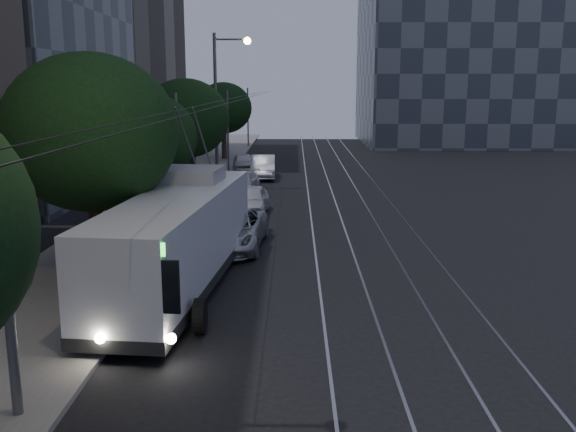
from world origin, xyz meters
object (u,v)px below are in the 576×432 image
Objects in this scene: trolleybus at (180,239)px; car_white_b at (242,182)px; car_white_c at (263,167)px; car_white_a at (250,200)px; pickup_silver at (231,230)px; car_white_d at (244,162)px; streetlamp_near at (10,54)px; streetlamp_far at (222,96)px.

car_white_b is (0.44, 18.36, -1.00)m from trolleybus.
car_white_a is at bearing -92.03° from car_white_c.
car_white_c reaches higher than pickup_silver.
pickup_silver is at bearing -93.91° from car_white_d.
car_white_c is (0.00, 12.68, 0.06)m from car_white_a.
streetlamp_near reaches higher than pickup_silver.
streetlamp_far is at bearing 135.86° from car_white_b.
streetlamp_near reaches higher than car_white_b.
trolleybus is 5.21m from pickup_silver.
pickup_silver is (1.11, 5.02, -0.87)m from trolleybus.
car_white_a is at bearing -75.00° from streetlamp_far.
pickup_silver reaches higher than car_white_b.
car_white_c is at bearing 88.66° from car_white_b.
car_white_a is at bearing 88.66° from trolleybus.
car_white_b is at bearing -93.34° from car_white_d.
streetlamp_far is (-2.20, 8.22, 4.95)m from car_white_a.
car_white_d is 9.41m from streetlamp_far.
streetlamp_far is at bearing 89.06° from streetlamp_near.
car_white_b is 27.31m from streetlamp_near.
streetlamp_near is 28.15m from streetlamp_far.
car_white_d is at bearing 85.66° from streetlamp_far.
car_white_d is (-0.20, 27.89, -0.95)m from trolleybus.
streetlamp_near reaches higher than streetlamp_far.
trolleybus is 3.03× the size of car_white_d.
car_white_d is (-1.60, 16.17, -0.05)m from car_white_a.
trolleybus reaches higher than car_white_b.
streetlamp_near is (-1.07, -36.07, 6.16)m from car_white_d.
streetlamp_far reaches higher than trolleybus.
car_white_a is (0.29, 6.70, -0.03)m from pickup_silver.
car_white_d is 0.42× the size of streetlamp_far.
streetlamp_far is (0.46, 28.12, -1.16)m from streetlamp_near.
streetlamp_far is (-0.80, 19.94, 4.05)m from trolleybus.
trolleybus is 1.02× the size of streetlamp_near.
car_white_b is at bearing -101.06° from car_white_c.
car_white_d reaches higher than car_white_b.
streetlamp_near is at bearing -96.72° from car_white_c.
streetlamp_near is at bearing -96.39° from pickup_silver.
trolleybus reaches higher than car_white_a.
pickup_silver is 1.27× the size of car_white_b.
streetlamp_near is at bearing -93.33° from trolleybus.
car_white_d is at bearing 95.88° from trolleybus.
pickup_silver is 0.57× the size of streetlamp_far.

